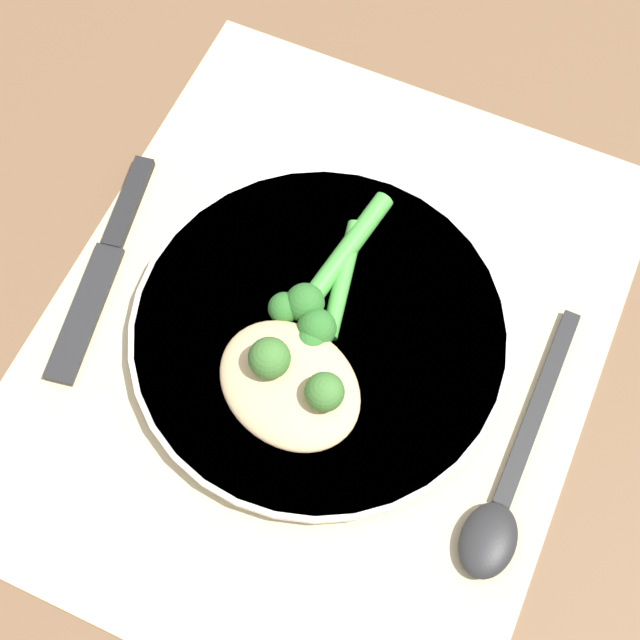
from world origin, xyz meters
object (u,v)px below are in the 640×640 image
(chicken_fillet, at_px, (291,385))
(broccoli_stalk_left, at_px, (323,317))
(plate, at_px, (320,333))
(broccoli_stalk_front, at_px, (318,282))
(spoon, at_px, (502,503))
(knife, at_px, (105,261))

(chicken_fillet, relative_size, broccoli_stalk_left, 1.11)
(plate, distance_m, broccoli_stalk_front, 0.03)
(broccoli_stalk_front, xyz_separation_m, spoon, (-0.08, -0.16, -0.02))
(broccoli_stalk_left, bearing_deg, plate, 80.90)
(chicken_fillet, height_order, spoon, chicken_fillet)
(chicken_fillet, xyz_separation_m, broccoli_stalk_left, (0.05, 0.00, -0.00))
(plate, distance_m, broccoli_stalk_left, 0.02)
(broccoli_stalk_front, bearing_deg, plate, 126.44)
(broccoli_stalk_left, distance_m, broccoli_stalk_front, 0.03)
(broccoli_stalk_left, distance_m, knife, 0.16)
(broccoli_stalk_left, xyz_separation_m, knife, (-0.01, 0.16, -0.02))
(broccoli_stalk_front, relative_size, spoon, 0.60)
(broccoli_stalk_left, relative_size, broccoli_stalk_front, 0.92)
(knife, relative_size, spoon, 0.93)
(knife, bearing_deg, plate, 173.63)
(broccoli_stalk_left, height_order, broccoli_stalk_front, same)
(chicken_fillet, xyz_separation_m, knife, (0.04, 0.16, -0.02))
(broccoli_stalk_left, bearing_deg, knife, -6.30)
(plate, relative_size, knife, 1.42)
(plate, distance_m, chicken_fillet, 0.05)
(broccoli_stalk_left, xyz_separation_m, spoon, (-0.06, -0.15, -0.02))
(knife, bearing_deg, broccoli_stalk_left, 175.30)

